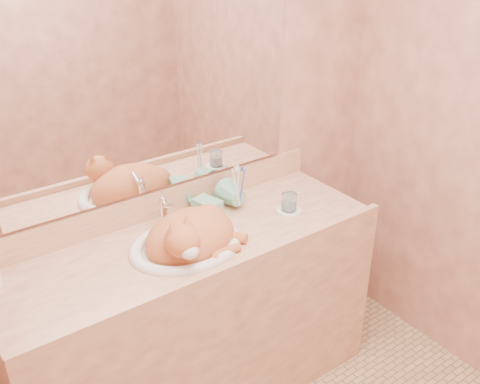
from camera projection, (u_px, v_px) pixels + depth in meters
wall_back at (154, 129)px, 2.18m from camera, size 2.40×0.02×2.50m
vanity_counter at (197, 322)px, 2.36m from camera, size 1.60×0.55×0.85m
mirror at (153, 96)px, 2.11m from camera, size 1.30×0.02×0.80m
sink_basin at (185, 231)px, 2.10m from camera, size 0.51×0.45×0.14m
faucet at (164, 212)px, 2.22m from camera, size 0.06×0.12×0.16m
cat at (191, 235)px, 2.10m from camera, size 0.42×0.35×0.21m
soap_dispenser at (218, 202)px, 2.27m from camera, size 0.10×0.10×0.18m
toothbrush_cup at (239, 200)px, 2.36m from camera, size 0.12×0.12×0.11m
toothbrushes at (239, 185)px, 2.33m from camera, size 0.04×0.04×0.22m
saucer at (289, 211)px, 2.38m from camera, size 0.11×0.11×0.01m
water_glass at (289, 202)px, 2.36m from camera, size 0.07×0.07×0.08m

